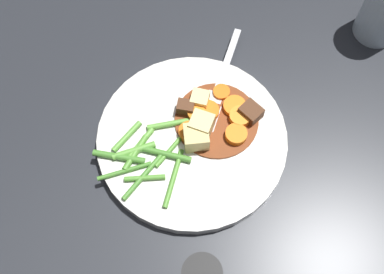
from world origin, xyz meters
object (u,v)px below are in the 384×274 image
object	(u,v)px
carrot_slice_5	(233,105)
carrot_slice_4	(221,92)
potato_chunk_0	(193,139)
potato_chunk_2	(203,127)
carrot_slice_6	(189,133)
meat_chunk_0	(186,108)
carrot_slice_1	(196,114)
carrot_slice_3	(236,135)
carrot_slice_0	(240,117)
potato_chunk_1	(200,100)
fork	(221,80)
dinner_plate	(192,140)
meat_chunk_1	(251,113)
carrot_slice_2	(208,111)

from	to	relation	value
carrot_slice_5	carrot_slice_4	bearing A→B (deg)	89.61
potato_chunk_0	potato_chunk_2	xyz separation A→B (m)	(0.02, 0.01, 0.00)
potato_chunk_2	potato_chunk_0	bearing A→B (deg)	-162.42
carrot_slice_6	potato_chunk_0	bearing A→B (deg)	-102.60
potato_chunk_2	meat_chunk_0	size ratio (longest dim) A/B	1.39
carrot_slice_1	carrot_slice_3	distance (m)	0.06
carrot_slice_0	potato_chunk_1	world-z (taller)	potato_chunk_1
potato_chunk_1	fork	world-z (taller)	potato_chunk_1
meat_chunk_0	potato_chunk_2	bearing A→B (deg)	-91.74
carrot_slice_6	carrot_slice_5	bearing A→B (deg)	-0.88
dinner_plate	carrot_slice_3	size ratio (longest dim) A/B	8.72
meat_chunk_0	carrot_slice_6	bearing A→B (deg)	-119.76
carrot_slice_0	meat_chunk_1	world-z (taller)	meat_chunk_1
dinner_plate	carrot_slice_0	bearing A→B (deg)	-14.35
carrot_slice_1	dinner_plate	bearing A→B (deg)	-137.09
carrot_slice_4	potato_chunk_0	bearing A→B (deg)	-153.74
potato_chunk_1	carrot_slice_3	bearing A→B (deg)	-83.99
meat_chunk_1	potato_chunk_0	bearing A→B (deg)	171.65
carrot_slice_6	potato_chunk_2	distance (m)	0.02
carrot_slice_3	carrot_slice_6	bearing A→B (deg)	140.32
carrot_slice_2	meat_chunk_1	size ratio (longest dim) A/B	1.13
carrot_slice_4	potato_chunk_0	size ratio (longest dim) A/B	0.74
dinner_plate	fork	xyz separation A→B (m)	(0.09, 0.05, 0.01)
carrot_slice_5	potato_chunk_1	distance (m)	0.05
potato_chunk_0	fork	world-z (taller)	potato_chunk_0
potato_chunk_1	meat_chunk_0	distance (m)	0.02
carrot_slice_2	potato_chunk_0	xyz separation A→B (m)	(-0.04, -0.03, 0.01)
meat_chunk_1	carrot_slice_4	bearing A→B (deg)	101.17
carrot_slice_1	carrot_slice_2	xyz separation A→B (m)	(0.02, -0.01, -0.00)
potato_chunk_1	potato_chunk_2	distance (m)	0.05
carrot_slice_2	carrot_slice_3	bearing A→B (deg)	-80.64
carrot_slice_2	meat_chunk_0	size ratio (longest dim) A/B	1.35
carrot_slice_0	meat_chunk_1	xyz separation A→B (m)	(0.02, -0.00, 0.00)
meat_chunk_1	carrot_slice_3	bearing A→B (deg)	-160.01
carrot_slice_5	potato_chunk_0	bearing A→B (deg)	-170.23
meat_chunk_0	carrot_slice_0	bearing A→B (deg)	-46.65
carrot_slice_2	meat_chunk_0	bearing A→B (deg)	136.45
carrot_slice_4	potato_chunk_1	world-z (taller)	potato_chunk_1
carrot_slice_0	carrot_slice_4	xyz separation A→B (m)	(0.00, 0.05, -0.00)
carrot_slice_1	potato_chunk_2	xyz separation A→B (m)	(-0.01, -0.03, 0.01)
carrot_slice_1	potato_chunk_0	world-z (taller)	potato_chunk_0
dinner_plate	potato_chunk_2	distance (m)	0.03
carrot_slice_5	meat_chunk_0	xyz separation A→B (m)	(-0.06, 0.03, 0.00)
carrot_slice_6	fork	size ratio (longest dim) A/B	0.20
carrot_slice_5	carrot_slice_6	xyz separation A→B (m)	(-0.08, 0.00, 0.00)
potato_chunk_0	carrot_slice_2	bearing A→B (deg)	30.12
carrot_slice_2	carrot_slice_6	distance (m)	0.04
dinner_plate	potato_chunk_1	world-z (taller)	potato_chunk_1
potato_chunk_2	fork	world-z (taller)	potato_chunk_2
fork	meat_chunk_1	bearing A→B (deg)	-92.00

